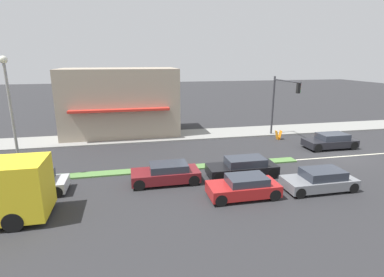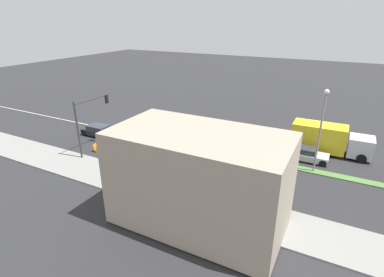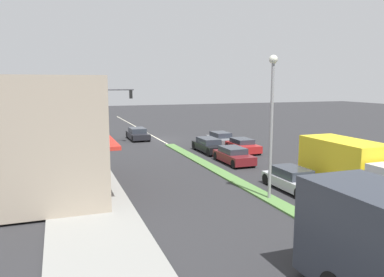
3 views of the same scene
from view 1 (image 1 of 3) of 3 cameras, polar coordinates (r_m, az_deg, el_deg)
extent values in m
plane|color=#2B2B2D|center=(20.51, -17.45, -6.62)|extent=(160.00, 160.00, 0.00)
cube|color=gray|center=(29.09, -16.94, -0.13)|extent=(4.00, 73.00, 0.12)
cube|color=beige|center=(25.81, 26.50, -3.10)|extent=(0.16, 60.00, 0.01)
cube|color=tan|center=(30.38, -13.47, 6.92)|extent=(5.89, 10.90, 6.31)
cube|color=red|center=(27.18, -13.54, 5.25)|extent=(0.70, 8.72, 0.20)
cylinder|color=#333338|center=(30.24, 15.15, 6.09)|extent=(0.18, 0.18, 5.60)
cylinder|color=#333338|center=(28.00, 17.60, 10.41)|extent=(4.50, 0.12, 0.12)
cube|color=black|center=(26.36, 19.60, 9.02)|extent=(0.28, 0.24, 0.84)
sphere|color=red|center=(26.41, 19.90, 9.60)|extent=(0.18, 0.18, 0.18)
sphere|color=gold|center=(26.43, 19.85, 9.02)|extent=(0.18, 0.18, 0.18)
sphere|color=green|center=(26.45, 19.80, 8.43)|extent=(0.18, 0.18, 0.18)
cylinder|color=gray|center=(20.53, -30.91, 2.43)|extent=(0.16, 0.16, 7.00)
sphere|color=silver|center=(20.19, -32.31, 12.58)|extent=(0.44, 0.44, 0.44)
cylinder|color=#282D42|center=(29.63, -6.03, 1.70)|extent=(0.26, 0.26, 0.87)
cylinder|color=#284C8C|center=(29.47, -6.07, 3.12)|extent=(0.34, 0.34, 0.63)
sphere|color=tan|center=(29.38, -6.09, 3.93)|extent=(0.22, 0.22, 0.22)
cube|color=orange|center=(29.11, 16.40, 0.66)|extent=(0.45, 0.21, 0.84)
cube|color=orange|center=(28.96, 15.84, 0.63)|extent=(0.45, 0.21, 0.84)
cylinder|color=black|center=(15.54, -30.88, -13.47)|extent=(0.28, 0.90, 0.90)
cylinder|color=black|center=(17.39, -28.67, -10.19)|extent=(0.28, 0.90, 0.90)
cube|color=black|center=(19.41, 9.46, -5.80)|extent=(1.70, 4.42, 0.58)
cube|color=#2D333D|center=(19.31, 10.13, -4.28)|extent=(1.45, 2.43, 0.47)
cylinder|color=black|center=(18.25, 5.14, -7.47)|extent=(0.22, 0.71, 0.71)
cylinder|color=black|center=(19.59, 3.85, -5.84)|extent=(0.22, 0.71, 0.71)
cylinder|color=black|center=(19.51, 15.06, -6.43)|extent=(0.22, 0.71, 0.71)
cylinder|color=black|center=(20.77, 13.20, -4.99)|extent=(0.22, 0.71, 0.71)
cube|color=#B7BABF|center=(19.05, -28.79, -8.02)|extent=(1.73, 4.13, 0.57)
cube|color=#2D333D|center=(18.80, -28.40, -6.47)|extent=(1.47, 2.27, 0.53)
cylinder|color=black|center=(20.31, -32.60, -7.59)|extent=(0.22, 0.66, 0.66)
cylinder|color=black|center=(17.98, -24.37, -9.25)|extent=(0.22, 0.66, 0.66)
cylinder|color=black|center=(19.37, -23.46, -7.43)|extent=(0.22, 0.66, 0.66)
cube|color=black|center=(27.67, 24.74, -0.72)|extent=(1.86, 4.25, 0.57)
cube|color=#2D333D|center=(27.67, 25.21, 0.36)|extent=(1.58, 2.34, 0.49)
cylinder|color=black|center=(26.10, 22.84, -1.68)|extent=(0.22, 0.72, 0.72)
cylinder|color=black|center=(27.42, 20.90, -0.73)|extent=(0.22, 0.72, 0.72)
cylinder|color=black|center=(28.10, 28.42, -1.20)|extent=(0.22, 0.72, 0.72)
cylinder|color=black|center=(29.33, 26.37, -0.33)|extent=(0.22, 0.72, 0.72)
cube|color=slate|center=(18.78, 22.97, -7.70)|extent=(1.77, 4.08, 0.55)
cube|color=#2D333D|center=(18.71, 23.65, -6.15)|extent=(1.50, 2.24, 0.49)
cylinder|color=black|center=(17.37, 19.88, -9.74)|extent=(0.22, 0.61, 0.61)
cylinder|color=black|center=(18.60, 17.35, -7.86)|extent=(0.22, 0.61, 0.61)
cylinder|color=black|center=(19.24, 28.33, -8.25)|extent=(0.22, 0.61, 0.61)
cylinder|color=black|center=(20.36, 25.52, -6.68)|extent=(0.22, 0.61, 0.61)
cube|color=maroon|center=(18.27, -5.10, -6.99)|extent=(1.74, 4.06, 0.61)
cube|color=#2D333D|center=(18.10, -4.49, -5.41)|extent=(1.48, 2.23, 0.43)
cylinder|color=black|center=(17.52, -10.02, -8.71)|extent=(0.22, 0.67, 0.67)
cylinder|color=black|center=(18.94, -10.21, -6.87)|extent=(0.22, 0.67, 0.67)
cylinder|color=black|center=(17.87, 0.36, -7.99)|extent=(0.22, 0.67, 0.67)
cylinder|color=black|center=(19.27, -0.63, -6.24)|extent=(0.22, 0.67, 0.67)
cube|color=#AD1E1E|center=(16.66, 9.68, -9.42)|extent=(1.73, 3.82, 0.61)
cube|color=#2D333D|center=(16.52, 10.38, -7.73)|extent=(1.47, 2.10, 0.41)
cylinder|color=black|center=(15.61, 5.52, -11.65)|extent=(0.22, 0.65, 0.65)
cylinder|color=black|center=(16.93, 3.95, -9.41)|extent=(0.22, 0.65, 0.65)
cylinder|color=black|center=(16.68, 15.47, -10.33)|extent=(0.22, 0.65, 0.65)
cylinder|color=black|center=(17.92, 13.23, -8.37)|extent=(0.22, 0.65, 0.65)
camera|label=2|loc=(46.07, -23.57, 20.64)|focal=28.00mm
camera|label=3|loc=(37.43, -50.97, 7.66)|focal=35.00mm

